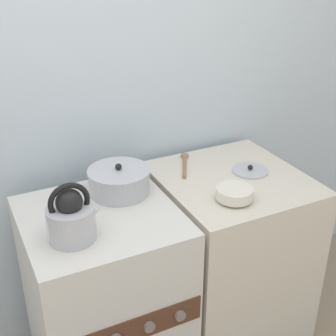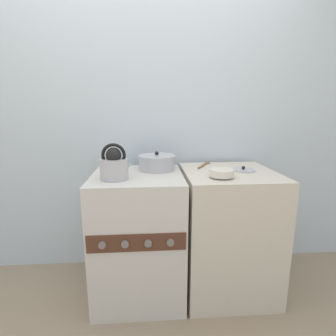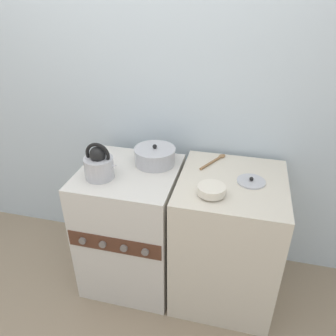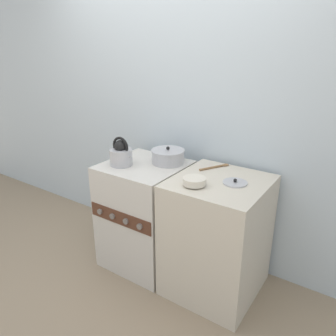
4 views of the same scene
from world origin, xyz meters
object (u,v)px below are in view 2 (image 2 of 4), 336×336
stove (139,235)px  kettle (114,166)px  enamel_bowl (222,173)px  loose_pot_lid (243,170)px  cooking_pot (157,162)px

stove → kettle: bearing=-141.2°
enamel_bowl → loose_pot_lid: bearing=41.4°
kettle → cooking_pot: kettle is taller
kettle → cooking_pot: 0.37m
enamel_bowl → cooking_pot: bearing=145.2°
stove → kettle: 0.56m
kettle → enamel_bowl: kettle is taller
cooking_pot → kettle: bearing=-138.2°
kettle → cooking_pot: (0.27, 0.24, -0.03)m
cooking_pot → loose_pot_lid: (0.61, -0.09, -0.04)m
stove → cooking_pot: bearing=44.5°
cooking_pot → loose_pot_lid: bearing=-8.6°
cooking_pot → loose_pot_lid: cooking_pot is taller
kettle → enamel_bowl: 0.67m
cooking_pot → enamel_bowl: size_ratio=1.71×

